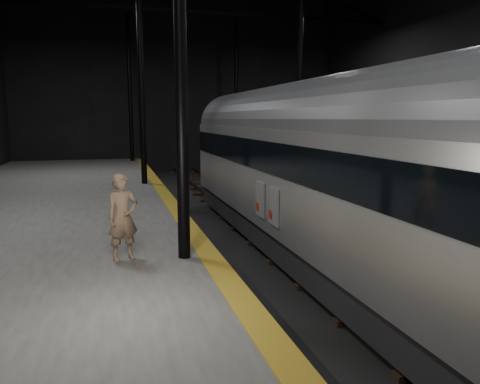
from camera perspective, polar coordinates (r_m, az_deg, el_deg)
name	(u,v)px	position (r m, az deg, el deg)	size (l,w,h in m)	color
ground	(283,243)	(15.23, 5.28, -6.17)	(44.00, 44.00, 0.00)	black
platform_left	(31,244)	(14.35, -24.13, -5.83)	(9.00, 43.80, 1.00)	#4A4A48
platform_right	(477,215)	(19.06, 26.92, -2.50)	(9.00, 43.80, 1.00)	#4A4A48
tactile_strip	(182,218)	(14.19, -7.05, -3.15)	(0.50, 43.80, 0.01)	olive
track	(283,241)	(15.21, 5.28, -5.93)	(2.40, 43.00, 0.24)	#3F3328
train	(310,164)	(12.97, 8.47, 3.37)	(2.74, 18.28, 4.89)	#A2A5AA
woman	(123,217)	(10.13, -14.10, -3.02)	(0.67, 0.44, 1.83)	#917259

